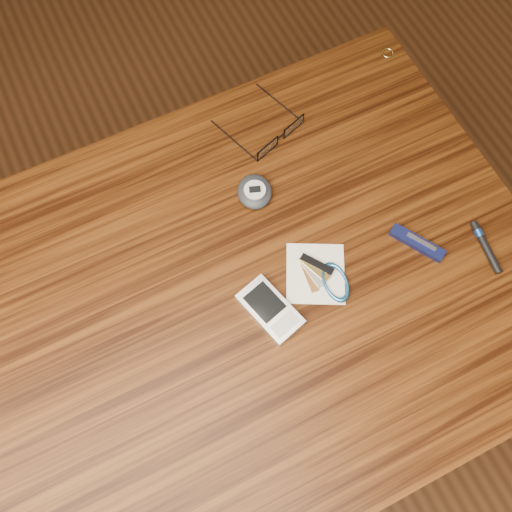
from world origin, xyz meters
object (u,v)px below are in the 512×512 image
object	(u,v)px
pocket_knife	(417,243)
eyeglasses	(278,135)
pda_phone	(270,309)
notepad_keys	(325,277)
pedometer	(255,192)
desk	(224,321)

from	to	relation	value
pocket_knife	eyeglasses	bearing A→B (deg)	111.69
eyeglasses	pda_phone	bearing A→B (deg)	-119.13
eyeglasses	notepad_keys	bearing A→B (deg)	-100.70
eyeglasses	pda_phone	xyz separation A→B (m)	(-0.15, -0.26, -0.00)
pedometer	notepad_keys	world-z (taller)	pedometer
eyeglasses	pda_phone	size ratio (longest dim) A/B	1.31
pedometer	eyeglasses	bearing A→B (deg)	44.00
desk	notepad_keys	xyz separation A→B (m)	(0.16, -0.03, 0.11)
eyeglasses	pda_phone	world-z (taller)	eyeglasses
desk	pda_phone	bearing A→B (deg)	-35.84
desk	pda_phone	world-z (taller)	pda_phone
notepad_keys	eyeglasses	bearing A→B (deg)	79.30
desk	pda_phone	distance (m)	0.13
desk	eyeglasses	bearing A→B (deg)	46.72
eyeglasses	pedometer	xyz separation A→B (m)	(-0.08, -0.08, 0.00)
pda_phone	notepad_keys	xyz separation A→B (m)	(0.10, 0.01, -0.00)
desk	notepad_keys	world-z (taller)	notepad_keys
desk	pocket_knife	distance (m)	0.34
desk	eyeglasses	world-z (taller)	eyeglasses
pda_phone	pocket_knife	size ratio (longest dim) A/B	1.26
pocket_knife	pedometer	bearing A→B (deg)	134.80
pocket_knife	desk	bearing A→B (deg)	171.31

